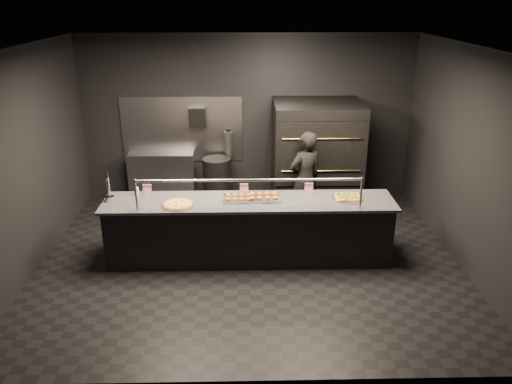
% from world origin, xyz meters
% --- Properties ---
extents(room, '(6.04, 6.00, 3.00)m').
position_xyz_m(room, '(-0.02, 0.05, 1.50)').
color(room, black).
rests_on(room, ground).
extents(service_counter, '(4.10, 0.78, 1.37)m').
position_xyz_m(service_counter, '(0.00, -0.00, 0.46)').
color(service_counter, black).
rests_on(service_counter, ground).
extents(pizza_oven, '(1.50, 1.23, 1.91)m').
position_xyz_m(pizza_oven, '(1.20, 1.90, 0.97)').
color(pizza_oven, black).
rests_on(pizza_oven, ground).
extents(prep_shelf, '(1.20, 0.35, 0.90)m').
position_xyz_m(prep_shelf, '(-1.60, 2.32, 0.45)').
color(prep_shelf, '#99999E').
rests_on(prep_shelf, ground).
extents(towel_dispenser, '(0.30, 0.20, 0.35)m').
position_xyz_m(towel_dispenser, '(-0.90, 2.39, 1.55)').
color(towel_dispenser, black).
rests_on(towel_dispenser, room).
extents(fire_extinguisher, '(0.14, 0.14, 0.51)m').
position_xyz_m(fire_extinguisher, '(-0.35, 2.40, 1.06)').
color(fire_extinguisher, '#B2B2B7').
rests_on(fire_extinguisher, room).
extents(beer_tap, '(0.12, 0.18, 0.47)m').
position_xyz_m(beer_tap, '(-1.95, 0.03, 1.06)').
color(beer_tap, silver).
rests_on(beer_tap, service_counter).
extents(round_pizza, '(0.46, 0.46, 0.03)m').
position_xyz_m(round_pizza, '(-0.97, -0.15, 0.94)').
color(round_pizza, silver).
rests_on(round_pizza, service_counter).
extents(slider_tray_a, '(0.46, 0.36, 0.07)m').
position_xyz_m(slider_tray_a, '(-0.15, 0.03, 0.95)').
color(slider_tray_a, silver).
rests_on(slider_tray_a, service_counter).
extents(slider_tray_b, '(0.51, 0.40, 0.07)m').
position_xyz_m(slider_tray_b, '(0.21, 0.06, 0.95)').
color(slider_tray_b, silver).
rests_on(slider_tray_b, service_counter).
extents(square_pizza, '(0.44, 0.44, 0.05)m').
position_xyz_m(square_pizza, '(1.40, 0.04, 0.94)').
color(square_pizza, silver).
rests_on(square_pizza, service_counter).
extents(condiment_jar, '(0.16, 0.06, 0.10)m').
position_xyz_m(condiment_jar, '(-1.59, 0.28, 0.97)').
color(condiment_jar, silver).
rests_on(condiment_jar, service_counter).
extents(tent_cards, '(2.46, 0.04, 0.15)m').
position_xyz_m(tent_cards, '(-0.22, 0.28, 1.00)').
color(tent_cards, white).
rests_on(tent_cards, service_counter).
extents(trash_bin, '(0.51, 0.51, 0.86)m').
position_xyz_m(trash_bin, '(-0.57, 2.12, 0.43)').
color(trash_bin, black).
rests_on(trash_bin, ground).
extents(worker, '(0.70, 0.62, 1.62)m').
position_xyz_m(worker, '(0.92, 1.13, 0.81)').
color(worker, black).
rests_on(worker, ground).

